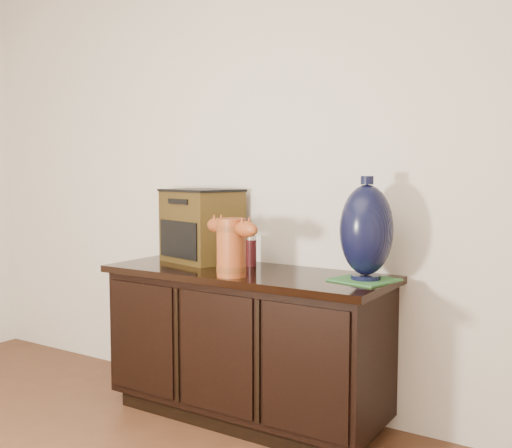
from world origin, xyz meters
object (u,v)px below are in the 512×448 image
Objects in this scene: sideboard at (246,343)px; terracotta_vessel at (231,244)px; tv_radio at (202,225)px; spray_can at (251,251)px; lamp_base at (366,230)px.

terracotta_vessel is (0.04, -0.18, 0.52)m from sideboard.
tv_radio is 2.89× the size of spray_can.
sideboard is 9.14× the size of spray_can.
spray_can is (0.32, 0.00, -0.12)m from tv_radio.
spray_can is at bearing 173.59° from lamp_base.
sideboard is at bearing -3.08° from tv_radio.
terracotta_vessel is 2.39× the size of spray_can.
terracotta_vessel is 0.82× the size of lamp_base.
lamp_base reaches higher than spray_can.
spray_can is (-0.66, 0.07, -0.15)m from lamp_base.
spray_can is at bearing 126.52° from terracotta_vessel.
sideboard is at bearing 122.34° from terracotta_vessel.
lamp_base is at bearing -6.41° from spray_can.
tv_radio is at bearing -179.17° from spray_can.
lamp_base is (0.57, 0.23, 0.07)m from terracotta_vessel.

